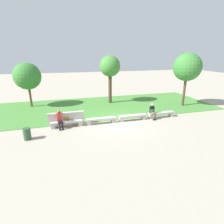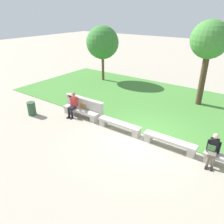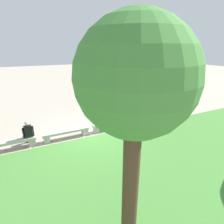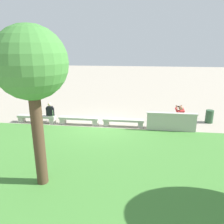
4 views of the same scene
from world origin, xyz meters
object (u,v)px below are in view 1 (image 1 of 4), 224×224
tree_behind_wall (110,67)px  bench_near (101,120)px  person_photographer (60,118)px  bench_main (67,123)px  person_distant (153,111)px  trash_bin (27,134)px  bench_far (161,114)px  backpack (152,111)px  tree_left_background (187,67)px  tree_right_background (27,76)px  bench_mid (133,117)px

tree_behind_wall → bench_near: bearing=-111.3°
bench_near → person_photographer: (-2.99, -0.08, 0.43)m
bench_near → tree_behind_wall: size_ratio=0.46×
bench_main → person_distant: person_distant is taller
person_distant → tree_behind_wall: (-2.06, 5.66, 3.09)m
trash_bin → bench_far: bearing=7.7°
bench_near → bench_far: size_ratio=1.00×
bench_main → person_distant: bearing=-0.6°
person_distant → backpack: person_distant is taller
bench_far → trash_bin: trash_bin is taller
tree_left_background → trash_bin: (-13.97, -3.90, -3.44)m
person_distant → backpack: (-0.06, 0.06, -0.05)m
bench_main → tree_left_background: (11.58, 2.55, 3.51)m
backpack → trash_bin: 9.22m
tree_behind_wall → tree_right_background: (-7.97, 0.64, -0.75)m
bench_near → tree_right_background: tree_right_background is taller
bench_mid → backpack: size_ratio=5.30×
backpack → person_photographer: bearing=-179.4°
tree_left_background → bench_far: bearing=-147.2°
person_photographer → person_distant: size_ratio=1.05×
bench_main → person_distant: 6.78m
bench_far → bench_main: bearing=180.0°
bench_near → backpack: 4.19m
bench_near → tree_left_background: tree_left_background is taller
backpack → tree_left_background: 6.35m
bench_mid → tree_left_background: tree_left_background is taller
bench_far → tree_left_background: bearing=32.8°
tree_left_background → person_photographer: bearing=-167.7°
bench_near → trash_bin: 5.12m
bench_main → bench_far: same height
person_photographer → backpack: person_photographer is taller
person_photographer → tree_behind_wall: 8.24m
bench_mid → tree_left_background: (6.50, 2.55, 3.51)m
person_distant → bench_main: bearing=179.4°
bench_near → bench_mid: same height
bench_near → backpack: bearing=-0.0°
bench_mid → bench_near: bearing=180.0°
tree_behind_wall → trash_bin: (-7.11, -6.95, -3.39)m
tree_left_background → tree_right_background: size_ratio=1.20×
person_distant → tree_right_background: (-10.03, 6.30, 2.34)m
person_distant → trash_bin: 9.26m
person_distant → tree_right_background: 12.07m
trash_bin → tree_left_background: bearing=15.6°
bench_near → tree_left_background: 10.02m
bench_main → trash_bin: trash_bin is taller
bench_far → trash_bin: 10.11m
backpack → tree_behind_wall: (-2.00, 5.59, 3.14)m
tree_left_background → bench_near: bearing=-164.2°
bench_mid → person_photographer: size_ratio=1.72×
person_distant → tree_right_background: bearing=147.9°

